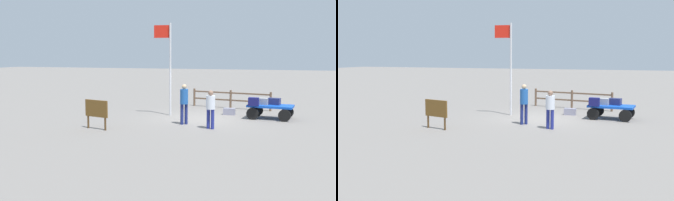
% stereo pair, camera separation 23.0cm
% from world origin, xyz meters
% --- Properties ---
extents(ground_plane, '(120.00, 120.00, 0.00)m').
position_xyz_m(ground_plane, '(0.00, 0.00, 0.00)').
color(ground_plane, slate).
extents(luggage_cart, '(2.17, 1.49, 0.66)m').
position_xyz_m(luggage_cart, '(-3.06, -1.11, 0.48)').
color(luggage_cart, '#1247BB').
rests_on(luggage_cart, ground).
extents(suitcase_dark, '(0.52, 0.46, 0.31)m').
position_xyz_m(suitcase_dark, '(-2.73, -1.14, 0.81)').
color(suitcase_dark, gray).
rests_on(suitcase_dark, luggage_cart).
extents(suitcase_maroon, '(0.49, 0.34, 0.38)m').
position_xyz_m(suitcase_maroon, '(-2.34, -0.57, 0.85)').
color(suitcase_maroon, '#151755').
rests_on(suitcase_maroon, luggage_cart).
extents(suitcase_navy, '(0.61, 0.45, 0.32)m').
position_xyz_m(suitcase_navy, '(-3.24, -1.27, 0.82)').
color(suitcase_navy, navy).
rests_on(suitcase_navy, luggage_cart).
extents(suitcase_olive, '(0.58, 0.29, 0.34)m').
position_xyz_m(suitcase_olive, '(-1.03, -1.66, 0.17)').
color(suitcase_olive, gray).
rests_on(suitcase_olive, ground).
extents(worker_lead, '(0.47, 0.47, 1.59)m').
position_xyz_m(worker_lead, '(-0.91, 2.27, 0.94)').
color(worker_lead, navy).
rests_on(worker_lead, ground).
extents(worker_trailing, '(0.49, 0.49, 1.76)m').
position_xyz_m(worker_trailing, '(0.40, 1.62, 1.03)').
color(worker_trailing, navy).
rests_on(worker_trailing, ground).
extents(flagpole, '(0.88, 0.14, 4.57)m').
position_xyz_m(flagpole, '(1.87, -0.60, 2.74)').
color(flagpole, silver).
rests_on(flagpole, ground).
extents(signboard, '(1.15, 0.35, 1.20)m').
position_xyz_m(signboard, '(3.48, 3.82, 0.78)').
color(signboard, '#4C3319').
rests_on(signboard, ground).
extents(wooden_fence, '(4.56, 0.95, 1.03)m').
position_xyz_m(wooden_fence, '(-0.70, -4.04, 0.60)').
color(wooden_fence, brown).
rests_on(wooden_fence, ground).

